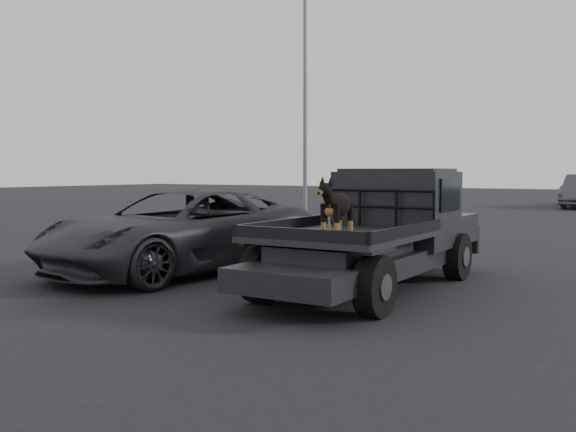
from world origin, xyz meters
The scene contains 7 objects.
ground centered at (0.00, 0.00, 0.00)m, with size 120.00×120.00×0.00m, color black.
flatbed_ute centered at (-0.31, 1.66, 0.46)m, with size 2.00×5.40×0.92m, color black, non-canonical shape.
ute_cab centered at (-0.31, 2.61, 1.36)m, with size 1.72×1.30×0.88m, color black, non-canonical shape.
headache_rack centered at (-0.31, 1.86, 1.20)m, with size 1.80×0.08×0.55m, color black, non-canonical shape.
dog centered at (0.06, -0.14, 1.29)m, with size 0.32×0.60×0.74m, color black, non-canonical shape.
parked_suv centered at (-3.79, 1.36, 0.72)m, with size 2.40×5.20×1.44m, color #2E2F33.
floodlight_near centered at (-10.23, 16.45, 8.10)m, with size 1.08×0.28×15.00m.
Camera 1 is at (3.69, -7.04, 1.76)m, focal length 40.00 mm.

